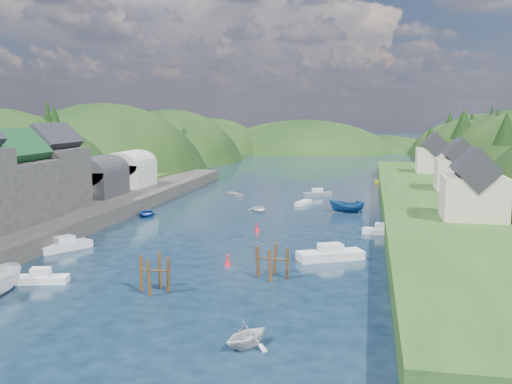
% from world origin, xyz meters
% --- Properties ---
extents(ground, '(600.00, 600.00, 0.00)m').
position_xyz_m(ground, '(0.00, 50.00, 0.00)').
color(ground, black).
rests_on(ground, ground).
extents(hillside_left, '(44.00, 245.56, 52.00)m').
position_xyz_m(hillside_left, '(-45.00, 75.00, -8.03)').
color(hillside_left, black).
rests_on(hillside_left, ground).
extents(far_hills, '(103.00, 68.00, 44.00)m').
position_xyz_m(far_hills, '(1.22, 174.01, -10.80)').
color(far_hills, black).
rests_on(far_hills, ground).
extents(hill_trees, '(91.62, 148.24, 11.59)m').
position_xyz_m(hill_trees, '(0.06, 65.70, 11.11)').
color(hill_trees, black).
rests_on(hill_trees, ground).
extents(quay_left, '(12.00, 110.00, 2.00)m').
position_xyz_m(quay_left, '(-24.00, 20.00, 1.00)').
color(quay_left, '#2D2B28').
rests_on(quay_left, ground).
extents(terrace_left_grass, '(12.00, 110.00, 2.50)m').
position_xyz_m(terrace_left_grass, '(-31.00, 20.00, 1.25)').
color(terrace_left_grass, '#234719').
rests_on(terrace_left_grass, ground).
extents(boat_sheds, '(7.00, 21.00, 7.50)m').
position_xyz_m(boat_sheds, '(-26.00, 39.00, 5.27)').
color(boat_sheds, '#2D2D30').
rests_on(boat_sheds, quay_left).
extents(terrace_right, '(16.00, 120.00, 2.40)m').
position_xyz_m(terrace_right, '(25.00, 40.00, 1.20)').
color(terrace_right, '#234719').
rests_on(terrace_right, ground).
extents(right_bank_cottages, '(9.00, 59.24, 8.41)m').
position_xyz_m(right_bank_cottages, '(28.00, 48.33, 5.84)').
color(right_bank_cottages, beige).
rests_on(right_bank_cottages, terrace_right).
extents(piling_cluster_near, '(2.86, 2.71, 3.60)m').
position_xyz_m(piling_cluster_near, '(-2.13, -3.96, 1.23)').
color(piling_cluster_near, '#382314').
rests_on(piling_cluster_near, ground).
extents(piling_cluster_far, '(3.22, 3.01, 3.42)m').
position_xyz_m(piling_cluster_far, '(6.75, 1.96, 1.14)').
color(piling_cluster_far, '#382314').
rests_on(piling_cluster_far, ground).
extents(channel_buoy_near, '(0.70, 0.70, 1.10)m').
position_xyz_m(channel_buoy_near, '(1.82, 5.04, 0.48)').
color(channel_buoy_near, red).
rests_on(channel_buoy_near, ground).
extents(channel_buoy_far, '(0.70, 0.70, 1.10)m').
position_xyz_m(channel_buoy_far, '(1.58, 20.86, 0.48)').
color(channel_buoy_far, red).
rests_on(channel_buoy_far, ground).
extents(moored_boats, '(38.52, 91.25, 2.41)m').
position_xyz_m(moored_boats, '(-1.53, 14.90, 0.66)').
color(moored_boats, silver).
rests_on(moored_boats, ground).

